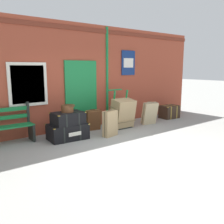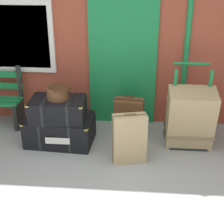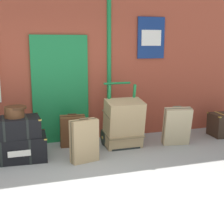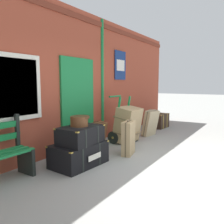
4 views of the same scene
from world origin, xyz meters
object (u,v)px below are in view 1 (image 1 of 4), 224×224
steamer_trunk_base (68,131)px  round_hatbox (68,108)px  steamer_trunk_middle (68,118)px  porters_trolley (119,118)px  corner_trunk (169,112)px  suitcase_brown (150,113)px  suitcase_beige (110,123)px  large_brown_trunk (123,113)px  suitcase_umber (93,120)px

steamer_trunk_base → round_hatbox: (0.01, -0.02, 0.64)m
steamer_trunk_middle → porters_trolley: size_ratio=0.68×
round_hatbox → corner_trunk: round_hatbox is taller
suitcase_brown → suitcase_beige: size_ratio=1.02×
steamer_trunk_base → corner_trunk: 4.34m
steamer_trunk_middle → suitcase_beige: (1.08, -0.42, -0.22)m
steamer_trunk_base → porters_trolley: 1.97m
round_hatbox → porters_trolley: bearing=6.8°
large_brown_trunk → suitcase_umber: 0.98m
suitcase_beige → porters_trolley: bearing=37.5°
porters_trolley → large_brown_trunk: bearing=-90.0°
suitcase_brown → large_brown_trunk: bearing=169.8°
round_hatbox → suitcase_umber: (1.04, 0.38, -0.53)m
large_brown_trunk → suitcase_brown: (1.03, -0.18, -0.09)m
steamer_trunk_base → suitcase_beige: 1.18m
suitcase_brown → suitcase_beige: (-1.90, -0.32, -0.02)m
steamer_trunk_middle → suitcase_brown: suitcase_brown is taller
corner_trunk → suitcase_brown: bearing=-168.6°
round_hatbox → large_brown_trunk: large_brown_trunk is taller
steamer_trunk_middle → suitcase_umber: size_ratio=1.26×
porters_trolley → suitcase_beige: size_ratio=1.59×
porters_trolley → suitcase_umber: 0.92m
large_brown_trunk → suitcase_beige: (-0.88, -0.50, -0.11)m
suitcase_brown → corner_trunk: suitcase_brown is taller
large_brown_trunk → suitcase_brown: 1.05m
suitcase_beige → large_brown_trunk: bearing=29.8°
round_hatbox → suitcase_umber: round_hatbox is taller
steamer_trunk_middle → porters_trolley: bearing=7.6°
steamer_trunk_middle → suitcase_brown: (2.98, -0.10, -0.20)m
round_hatbox → porters_trolley: porters_trolley is taller
corner_trunk → suitcase_beige: bearing=-169.7°
steamer_trunk_middle → large_brown_trunk: (1.96, 0.09, -0.11)m
steamer_trunk_base → round_hatbox: size_ratio=2.91×
steamer_trunk_base → porters_trolley: (1.96, 0.22, 0.06)m
round_hatbox → suitcase_umber: 1.22m
steamer_trunk_base → corner_trunk: corner_trunk is taller
steamer_trunk_middle → steamer_trunk_base: bearing=92.3°
suitcase_beige → steamer_trunk_base: bearing=156.9°
large_brown_trunk → suitcase_beige: bearing=-150.2°
suitcase_beige → corner_trunk: suitcase_beige is taller
steamer_trunk_middle → suitcase_umber: steamer_trunk_middle is taller
round_hatbox → steamer_trunk_base: bearing=121.1°
suitcase_beige → corner_trunk: bearing=10.3°
porters_trolley → suitcase_brown: size_ratio=1.56×
round_hatbox → suitcase_brown: round_hatbox is taller
suitcase_umber → suitcase_beige: suitcase_beige is taller
round_hatbox → porters_trolley: size_ratio=0.30×
steamer_trunk_middle → round_hatbox: size_ratio=2.28×
round_hatbox → porters_trolley: (1.95, 0.23, -0.57)m
round_hatbox → large_brown_trunk: 1.98m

